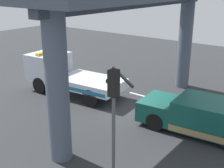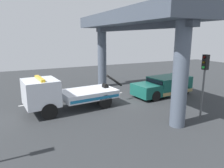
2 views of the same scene
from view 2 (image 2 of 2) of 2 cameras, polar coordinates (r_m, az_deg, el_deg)
name	(u,v)px [view 2 (image 2 of 2)]	position (r m, az deg, el deg)	size (l,w,h in m)	color
ground_plane	(121,102)	(16.40, 2.52, -4.94)	(60.00, 40.00, 0.10)	#2D3033
lane_stripe_west	(163,87)	(21.47, 13.82, -0.87)	(2.60, 0.16, 0.01)	silver
lane_stripe_mid	(109,94)	(18.32, -0.85, -2.84)	(2.60, 0.16, 0.01)	silver
lane_stripe_east	(37,104)	(16.80, -19.80, -5.08)	(2.60, 0.16, 0.01)	silver
tow_truck_white	(62,94)	(14.45, -13.41, -2.56)	(7.33, 2.91, 2.46)	silver
towed_van_green	(164,86)	(18.49, 14.09, -0.60)	(5.37, 2.63, 1.58)	#145147
overpass_structure	(130,26)	(15.99, 5.05, 15.41)	(3.60, 12.76, 6.70)	#4C5666
traffic_light_near	(204,72)	(13.76, 23.95, 3.00)	(0.39, 0.32, 3.91)	#515456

